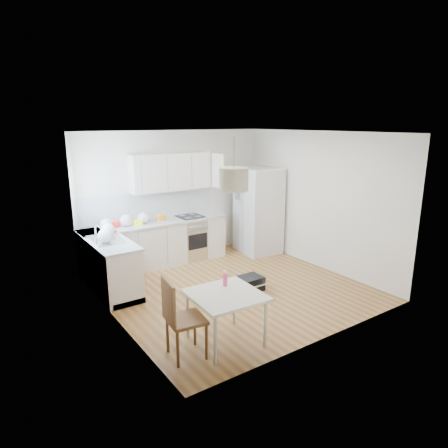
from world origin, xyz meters
name	(u,v)px	position (x,y,z in m)	size (l,w,h in m)	color
floor	(232,288)	(0.00, 0.00, 0.00)	(4.20, 4.20, 0.00)	brown
ceiling	(232,132)	(0.00, 0.00, 2.70)	(4.20, 4.20, 0.00)	white
wall_back	(174,195)	(0.00, 2.10, 1.35)	(4.20, 4.20, 0.00)	white
wall_left	(111,233)	(-2.10, 0.00, 1.35)	(4.20, 4.20, 0.00)	white
wall_right	(318,200)	(2.10, 0.00, 1.35)	(4.20, 4.20, 0.00)	white
window_glassblock	(86,193)	(-2.09, 1.15, 1.75)	(0.02, 1.00, 1.00)	#BFE0F9
cabinets_back	(156,245)	(-0.60, 1.80, 0.44)	(3.00, 0.60, 0.88)	silver
cabinets_left	(108,265)	(-1.80, 1.20, 0.44)	(0.60, 1.80, 0.88)	silver
counter_back	(155,223)	(-0.60, 1.80, 0.90)	(3.02, 0.64, 0.04)	#ADB0B2
counter_left	(106,240)	(-1.80, 1.20, 0.90)	(0.64, 1.82, 0.04)	#ADB0B2
backsplash_back	(149,205)	(-0.60, 2.09, 1.21)	(3.00, 0.01, 0.58)	white
backsplash_left	(87,225)	(-2.09, 1.20, 1.21)	(0.01, 1.80, 0.58)	white
upper_cabinets	(171,172)	(-0.15, 1.94, 1.88)	(1.70, 0.32, 0.75)	silver
range_oven	(191,238)	(0.20, 1.80, 0.44)	(0.50, 0.61, 0.88)	silver
sink	(107,240)	(-1.80, 1.15, 0.92)	(0.50, 0.80, 0.16)	silver
refrigerator	(258,210)	(1.71, 1.39, 0.95)	(0.90, 0.95, 1.90)	silver
dining_table	(226,299)	(-1.11, -1.42, 0.63)	(0.93, 0.93, 0.70)	beige
dining_chair	(186,318)	(-1.69, -1.40, 0.53)	(0.44, 0.44, 1.05)	#4E2E17
drink_bottle	(225,278)	(-0.97, -1.20, 0.81)	(0.06, 0.06, 0.22)	#F3437F
gym_bag	(247,284)	(0.16, -0.26, 0.12)	(0.54, 0.35, 0.25)	black
pendant_lamp	(234,179)	(-0.96, -1.38, 2.18)	(0.36, 0.36, 0.28)	#BFB593
grocery_bag_a	(106,224)	(-1.59, 1.80, 1.02)	(0.23, 0.20, 0.21)	silver
grocery_bag_b	(126,220)	(-1.20, 1.80, 1.03)	(0.26, 0.22, 0.23)	silver
grocery_bag_c	(144,218)	(-0.84, 1.80, 1.03)	(0.25, 0.21, 0.23)	silver
grocery_bag_d	(108,230)	(-1.71, 1.34, 1.03)	(0.25, 0.21, 0.22)	silver
grocery_bag_e	(105,236)	(-1.88, 0.97, 1.04)	(0.26, 0.22, 0.24)	silver
snack_orange	(161,218)	(-0.44, 1.86, 0.98)	(0.16, 0.10, 0.11)	orange
snack_yellow	(138,223)	(-1.00, 1.73, 0.97)	(0.16, 0.10, 0.11)	yellow
snack_red	(115,224)	(-1.40, 1.86, 0.98)	(0.17, 0.11, 0.12)	red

